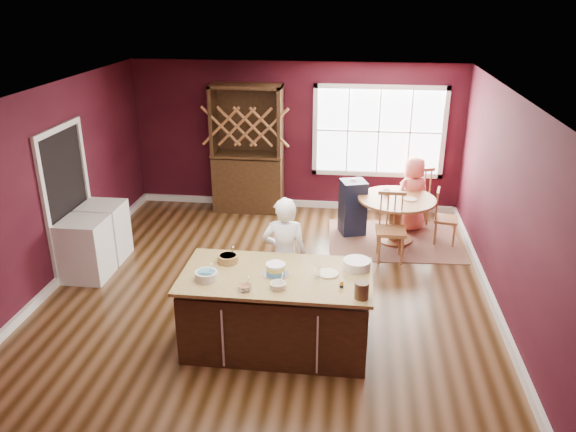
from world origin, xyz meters
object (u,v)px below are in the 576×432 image
object	(u,v)px
kitchen_island	(277,312)
hutch	(248,149)
chair_south	(391,228)
baker	(285,256)
seated_woman	(413,194)
dining_table	(396,210)
chair_north	(415,194)
dryer	(105,231)
high_chair	(353,206)
chair_east	(446,217)
washer	(86,249)
toddler	(351,186)
layer_cake	(276,269)

from	to	relation	value
kitchen_island	hutch	size ratio (longest dim) A/B	0.91
chair_south	hutch	world-z (taller)	hutch
baker	seated_woman	size ratio (longest dim) A/B	1.21
dining_table	chair_north	size ratio (longest dim) A/B	1.16
chair_north	hutch	size ratio (longest dim) A/B	0.46
dryer	high_chair	bearing A→B (deg)	20.66
chair_south	dryer	distance (m)	4.35
baker	dryer	bearing A→B (deg)	-25.81
chair_east	washer	size ratio (longest dim) A/B	1.04
toddler	seated_woman	bearing A→B (deg)	8.92
chair_east	washer	world-z (taller)	chair_east
chair_north	dining_table	bearing A→B (deg)	43.76
chair_east	baker	bearing A→B (deg)	146.15
high_chair	hutch	size ratio (longest dim) A/B	0.42
seated_woman	hutch	xyz separation A→B (m)	(-2.94, 0.61, 0.52)
hutch	dryer	distance (m)	3.01
chair_north	high_chair	size ratio (longest dim) A/B	1.11
kitchen_island	toddler	xyz separation A→B (m)	(0.77, 3.48, 0.37)
dining_table	baker	bearing A→B (deg)	-122.61
seated_woman	kitchen_island	bearing A→B (deg)	30.98
layer_cake	chair_north	world-z (taller)	chair_north
seated_woman	toddler	world-z (taller)	seated_woman
kitchen_island	high_chair	size ratio (longest dim) A/B	2.19
seated_woman	chair_north	bearing A→B (deg)	-137.27
chair_south	toddler	world-z (taller)	chair_south
toddler	dining_table	bearing A→B (deg)	-25.02
hutch	seated_woman	bearing A→B (deg)	-11.75
layer_cake	hutch	xyz separation A→B (m)	(-1.12, 4.24, 0.18)
dining_table	dryer	xyz separation A→B (m)	(-4.44, -1.17, -0.09)
chair_north	washer	xyz separation A→B (m)	(-4.82, -2.65, -0.10)
seated_woman	dryer	xyz separation A→B (m)	(-4.74, -1.69, -0.20)
dining_table	hutch	distance (m)	2.94
dining_table	baker	world-z (taller)	baker
washer	chair_south	bearing A→B (deg)	14.15
hutch	dryer	bearing A→B (deg)	-128.00
layer_cake	baker	bearing A→B (deg)	89.69
baker	chair_east	bearing A→B (deg)	-137.60
layer_cake	dryer	size ratio (longest dim) A/B	0.35
chair_north	hutch	xyz separation A→B (m)	(-3.02, 0.29, 0.63)
baker	seated_woman	bearing A→B (deg)	-125.59
baker	dryer	xyz separation A→B (m)	(-2.92, 1.20, -0.34)
kitchen_island	high_chair	world-z (taller)	high_chair
kitchen_island	chair_south	xyz separation A→B (m)	(1.40, 2.41, 0.09)
chair_south	washer	world-z (taller)	chair_south
washer	dryer	world-z (taller)	same
chair_south	dining_table	bearing A→B (deg)	79.61
layer_cake	chair_east	xyz separation A→B (m)	(2.33, 3.14, -0.52)
seated_woman	high_chair	distance (m)	1.05
chair_east	chair_north	xyz separation A→B (m)	(-0.43, 0.82, 0.08)
layer_cake	chair_north	xyz separation A→B (m)	(1.91, 3.95, -0.45)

